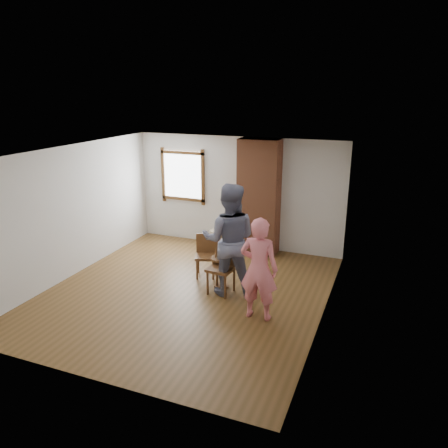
{
  "coord_description": "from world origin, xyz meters",
  "views": [
    {
      "loc": [
        3.37,
        -6.61,
        3.65
      ],
      "look_at": [
        0.43,
        0.8,
        1.15
      ],
      "focal_mm": 35.0,
      "sensor_mm": 36.0,
      "label": 1
    }
  ],
  "objects_px": {
    "side_table": "(221,267)",
    "dining_chair_right": "(223,264)",
    "dining_chair_left": "(206,253)",
    "stoneware_crock": "(217,239)",
    "person_pink": "(259,269)",
    "man": "(229,240)"
  },
  "relations": [
    {
      "from": "stoneware_crock",
      "to": "man",
      "type": "bearing_deg",
      "value": -62.15
    },
    {
      "from": "dining_chair_left",
      "to": "person_pink",
      "type": "xyz_separation_m",
      "value": [
        1.49,
        -1.25,
        0.39
      ]
    },
    {
      "from": "side_table",
      "to": "person_pink",
      "type": "xyz_separation_m",
      "value": [
        0.99,
        -0.85,
        0.46
      ]
    },
    {
      "from": "dining_chair_left",
      "to": "person_pink",
      "type": "distance_m",
      "value": 1.99
    },
    {
      "from": "side_table",
      "to": "dining_chair_left",
      "type": "bearing_deg",
      "value": 141.16
    },
    {
      "from": "side_table",
      "to": "dining_chair_right",
      "type": "bearing_deg",
      "value": -59.16
    },
    {
      "from": "side_table",
      "to": "man",
      "type": "xyz_separation_m",
      "value": [
        0.22,
        -0.17,
        0.63
      ]
    },
    {
      "from": "man",
      "to": "dining_chair_right",
      "type": "bearing_deg",
      "value": -17.73
    },
    {
      "from": "stoneware_crock",
      "to": "person_pink",
      "type": "xyz_separation_m",
      "value": [
        1.89,
        -2.79,
        0.65
      ]
    },
    {
      "from": "side_table",
      "to": "man",
      "type": "relative_size",
      "value": 0.29
    },
    {
      "from": "side_table",
      "to": "person_pink",
      "type": "bearing_deg",
      "value": -40.62
    },
    {
      "from": "man",
      "to": "person_pink",
      "type": "xyz_separation_m",
      "value": [
        0.77,
        -0.68,
        -0.17
      ]
    },
    {
      "from": "dining_chair_left",
      "to": "person_pink",
      "type": "relative_size",
      "value": 0.49
    },
    {
      "from": "side_table",
      "to": "person_pink",
      "type": "distance_m",
      "value": 1.39
    },
    {
      "from": "person_pink",
      "to": "stoneware_crock",
      "type": "bearing_deg",
      "value": -56.57
    },
    {
      "from": "stoneware_crock",
      "to": "dining_chair_right",
      "type": "bearing_deg",
      "value": -64.77
    },
    {
      "from": "man",
      "to": "person_pink",
      "type": "relative_size",
      "value": 1.2
    },
    {
      "from": "stoneware_crock",
      "to": "side_table",
      "type": "height_order",
      "value": "side_table"
    },
    {
      "from": "person_pink",
      "to": "man",
      "type": "bearing_deg",
      "value": -42.05
    },
    {
      "from": "man",
      "to": "person_pink",
      "type": "bearing_deg",
      "value": 124.44
    },
    {
      "from": "stoneware_crock",
      "to": "person_pink",
      "type": "relative_size",
      "value": 0.25
    },
    {
      "from": "dining_chair_right",
      "to": "dining_chair_left",
      "type": "bearing_deg",
      "value": 142.45
    }
  ]
}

